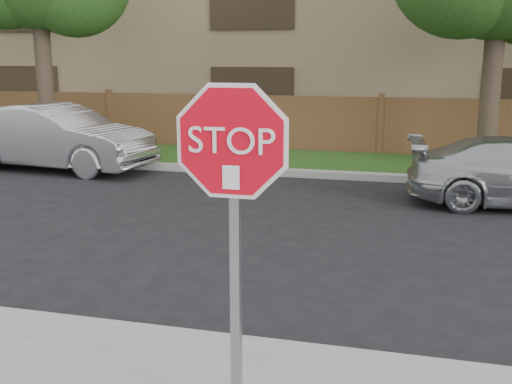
# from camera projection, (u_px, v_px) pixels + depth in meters

# --- Properties ---
(ground) EXTENTS (90.00, 90.00, 0.00)m
(ground) POSITION_uv_depth(u_px,v_px,m) (312.00, 353.00, 5.50)
(ground) COLOR black
(ground) RESTS_ON ground
(far_curb) EXTENTS (70.00, 0.30, 0.15)m
(far_curb) POSITION_uv_depth(u_px,v_px,m) (371.00, 177.00, 13.18)
(far_curb) COLOR gray
(far_curb) RESTS_ON ground
(grass_strip) EXTENTS (70.00, 3.00, 0.12)m
(grass_strip) POSITION_uv_depth(u_px,v_px,m) (376.00, 165.00, 14.74)
(grass_strip) COLOR #1E4714
(grass_strip) RESTS_ON ground
(fence) EXTENTS (70.00, 0.12, 1.60)m
(fence) POSITION_uv_depth(u_px,v_px,m) (380.00, 127.00, 16.09)
(fence) COLOR brown
(fence) RESTS_ON ground
(apartment_building) EXTENTS (35.20, 9.20, 7.20)m
(apartment_building) POSITION_uv_depth(u_px,v_px,m) (392.00, 31.00, 20.77)
(apartment_building) COLOR #9B8460
(apartment_building) RESTS_ON ground
(stop_sign) EXTENTS (1.01, 0.13, 2.55)m
(stop_sign) POSITION_uv_depth(u_px,v_px,m) (233.00, 192.00, 3.77)
(stop_sign) COLOR gray
(stop_sign) RESTS_ON sidewalk_near
(sedan_left) EXTENTS (4.89, 2.16, 1.56)m
(sedan_left) POSITION_uv_depth(u_px,v_px,m) (57.00, 137.00, 14.24)
(sedan_left) COLOR #B2B3B7
(sedan_left) RESTS_ON ground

